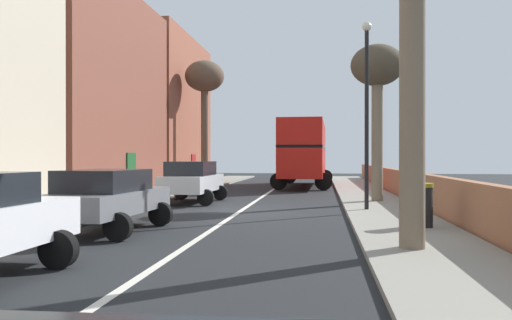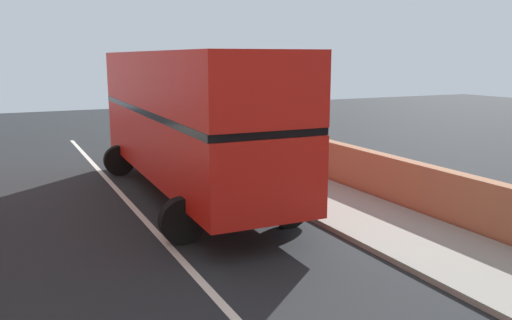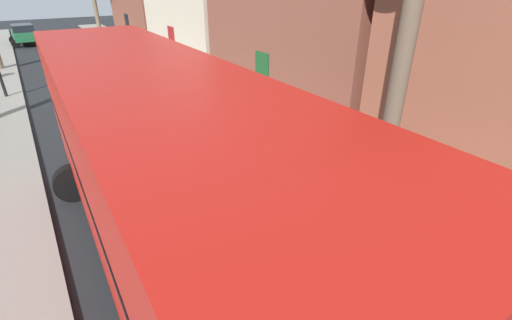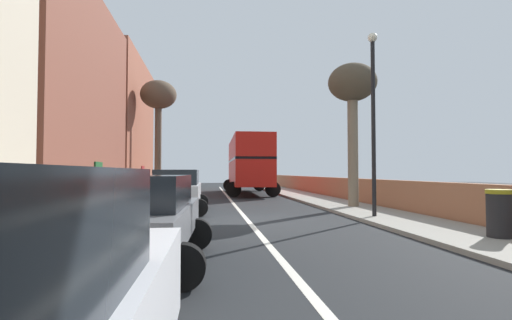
# 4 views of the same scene
# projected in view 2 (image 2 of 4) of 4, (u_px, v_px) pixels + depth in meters

# --- Properties ---
(double_decker_bus) EXTENTS (3.73, 10.72, 4.06)m
(double_decker_bus) POSITION_uv_depth(u_px,v_px,m) (187.00, 114.00, 14.61)
(double_decker_bus) COLOR red
(double_decker_bus) RESTS_ON ground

